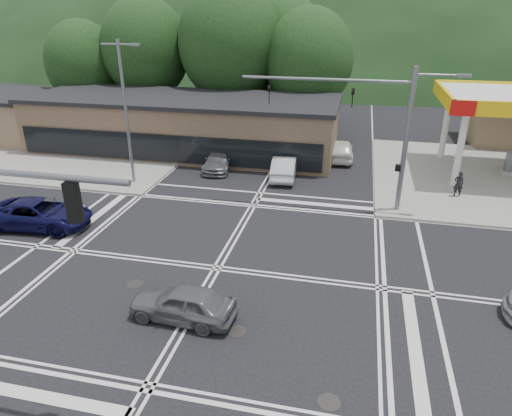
% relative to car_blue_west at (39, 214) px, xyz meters
% --- Properties ---
extents(ground, '(120.00, 120.00, 0.00)m').
position_rel_car_blue_west_xyz_m(ground, '(10.36, -1.97, -0.75)').
color(ground, black).
rests_on(ground, ground).
extents(sidewalk_ne, '(16.00, 16.00, 0.15)m').
position_rel_car_blue_west_xyz_m(sidewalk_ne, '(25.36, 13.03, -0.68)').
color(sidewalk_ne, gray).
rests_on(sidewalk_ne, ground).
extents(sidewalk_nw, '(16.00, 16.00, 0.15)m').
position_rel_car_blue_west_xyz_m(sidewalk_nw, '(-4.64, 13.03, -0.68)').
color(sidewalk_nw, gray).
rests_on(sidewalk_nw, ground).
extents(commercial_row, '(24.00, 8.00, 4.00)m').
position_rel_car_blue_west_xyz_m(commercial_row, '(2.36, 15.03, 1.25)').
color(commercial_row, brown).
rests_on(commercial_row, ground).
extents(commercial_nw, '(8.00, 7.00, 3.60)m').
position_rel_car_blue_west_xyz_m(commercial_nw, '(-13.64, 15.03, 1.05)').
color(commercial_nw, '#846B4F').
rests_on(commercial_nw, ground).
extents(hill_north, '(252.00, 126.00, 140.00)m').
position_rel_car_blue_west_xyz_m(hill_north, '(10.36, 88.03, -0.75)').
color(hill_north, black).
rests_on(hill_north, ground).
extents(tree_n_a, '(8.00, 8.00, 11.75)m').
position_rel_car_blue_west_xyz_m(tree_n_a, '(-3.64, 22.03, 6.39)').
color(tree_n_a, '#382619').
rests_on(tree_n_a, ground).
extents(tree_n_b, '(9.00, 9.00, 12.98)m').
position_rel_car_blue_west_xyz_m(tree_n_b, '(4.36, 22.03, 7.04)').
color(tree_n_b, '#382619').
rests_on(tree_n_b, ground).
extents(tree_n_c, '(7.60, 7.60, 10.87)m').
position_rel_car_blue_west_xyz_m(tree_n_c, '(11.36, 22.03, 5.74)').
color(tree_n_c, '#382619').
rests_on(tree_n_c, ground).
extents(tree_n_d, '(6.80, 6.80, 9.76)m').
position_rel_car_blue_west_xyz_m(tree_n_d, '(-9.64, 21.03, 5.08)').
color(tree_n_d, '#382619').
rests_on(tree_n_d, ground).
extents(tree_n_e, '(8.40, 8.40, 11.98)m').
position_rel_car_blue_west_xyz_m(tree_n_e, '(8.36, 26.03, 6.39)').
color(tree_n_e, '#382619').
rests_on(tree_n_e, ground).
extents(streetlight_nw, '(2.50, 0.25, 9.00)m').
position_rel_car_blue_west_xyz_m(streetlight_nw, '(1.92, 7.03, 4.29)').
color(streetlight_nw, slate).
rests_on(streetlight_nw, ground).
extents(signal_mast_ne, '(11.65, 0.30, 8.00)m').
position_rel_car_blue_west_xyz_m(signal_mast_ne, '(17.30, 6.23, 4.32)').
color(signal_mast_ne, slate).
rests_on(signal_mast_ne, ground).
extents(car_blue_west, '(5.64, 3.00, 1.51)m').
position_rel_car_blue_west_xyz_m(car_blue_west, '(0.00, 0.00, 0.00)').
color(car_blue_west, '#0C0C35').
rests_on(car_blue_west, ground).
extents(car_grey_center, '(4.11, 1.86, 1.37)m').
position_rel_car_blue_west_xyz_m(car_grey_center, '(10.20, -5.66, -0.07)').
color(car_grey_center, slate).
rests_on(car_grey_center, ground).
extents(car_queue_a, '(1.89, 4.57, 1.47)m').
position_rel_car_blue_west_xyz_m(car_queue_a, '(11.36, 10.38, -0.02)').
color(car_queue_a, silver).
rests_on(car_queue_a, ground).
extents(car_queue_b, '(2.06, 4.55, 1.52)m').
position_rel_car_blue_west_xyz_m(car_queue_b, '(14.90, 15.29, 0.00)').
color(car_queue_b, white).
rests_on(car_queue_b, ground).
extents(car_northbound, '(2.29, 4.66, 1.30)m').
position_rel_car_blue_west_xyz_m(car_northbound, '(6.49, 11.13, -0.10)').
color(car_northbound, slate).
rests_on(car_northbound, ground).
extents(pedestrian, '(0.57, 0.38, 1.56)m').
position_rel_car_blue_west_xyz_m(pedestrian, '(22.21, 9.04, 0.17)').
color(pedestrian, black).
rests_on(pedestrian, sidewalk_ne).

